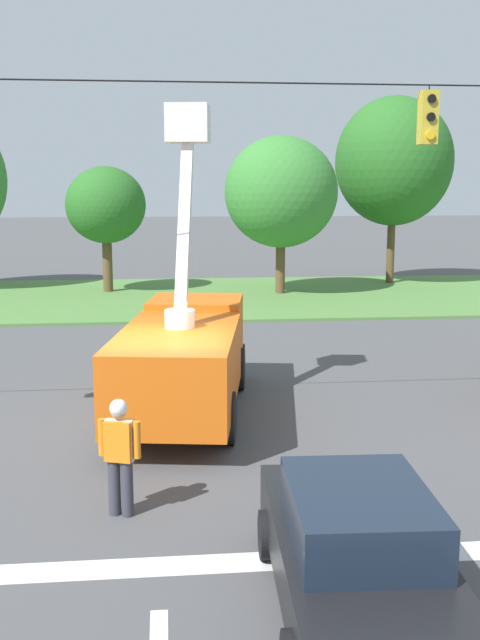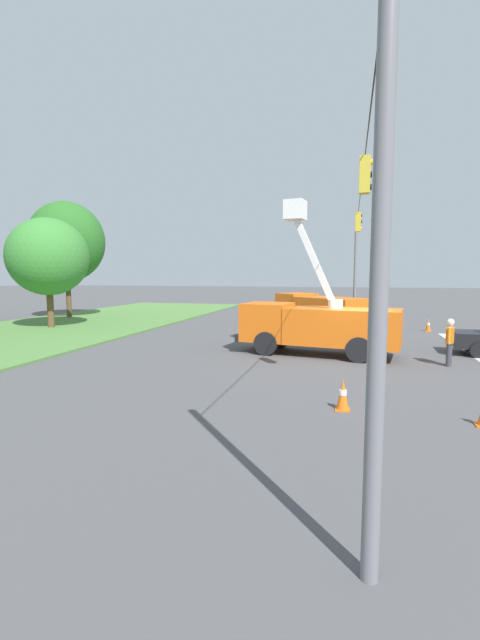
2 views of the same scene
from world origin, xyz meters
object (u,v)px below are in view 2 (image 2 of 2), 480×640
tree_east (48,257)px  utility_truck_support_near (319,308)px  road_worker (450,339)px  traffic_cone_foreground_right (428,325)px  traffic_cone_foreground_left (343,395)px  tree_far_east (66,242)px  utility_truck_bucket_lift (317,322)px

tree_east → utility_truck_support_near: bearing=-71.5°
tree_east → road_worker: size_ratio=3.88×
traffic_cone_foreground_right → traffic_cone_foreground_left: bearing=164.3°
road_worker → traffic_cone_foreground_right: 10.31m
utility_truck_support_near → traffic_cone_foreground_left: (-17.48, -1.85, -0.81)m
traffic_cone_foreground_left → traffic_cone_foreground_right: bearing=-15.7°
traffic_cone_foreground_right → tree_east: bearing=101.3°
tree_east → traffic_cone_foreground_left: bearing=-123.8°
tree_far_east → road_worker: bearing=-115.1°
utility_truck_support_near → traffic_cone_foreground_right: size_ratio=8.43×
tree_far_east → traffic_cone_foreground_right: 26.28m
tree_east → traffic_cone_foreground_right: bearing=-78.7°
tree_east → road_worker: tree_east is taller
utility_truck_bucket_lift → traffic_cone_foreground_right: bearing=-32.7°
tree_far_east → traffic_cone_foreground_left: (-17.91, -20.99, -5.47)m
tree_far_east → tree_east: bearing=-153.2°
utility_truck_bucket_lift → tree_far_east: bearing=62.1°
tree_far_east → traffic_cone_foreground_right: bearing=-92.9°
utility_truck_support_near → traffic_cone_foreground_right: 6.64m
road_worker → traffic_cone_foreground_left: (-6.34, 3.73, -0.60)m
tree_far_east → utility_truck_support_near: bearing=-91.3°
traffic_cone_foreground_left → traffic_cone_foreground_right: (16.59, -4.67, -0.01)m
traffic_cone_foreground_right → road_worker: bearing=174.7°
tree_east → traffic_cone_foreground_left: tree_east is taller
tree_east → utility_truck_support_near: tree_east is taller
utility_truck_support_near → tree_far_east: bearing=88.7°
tree_far_east → road_worker: 27.72m
road_worker → traffic_cone_foreground_right: size_ratio=2.28×
tree_east → utility_truck_bucket_lift: size_ratio=0.99×
tree_far_east → utility_truck_support_near: size_ratio=1.36×
utility_truck_bucket_lift → road_worker: utility_truck_bucket_lift is taller
utility_truck_support_near → utility_truck_bucket_lift: bearing=-176.3°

